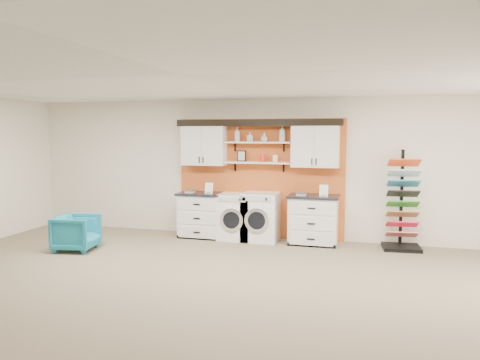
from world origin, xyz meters
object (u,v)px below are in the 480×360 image
(armchair, at_px, (77,233))
(base_cabinet_left, at_px, (202,215))
(sample_rack, at_px, (402,219))
(base_cabinet_right, at_px, (313,220))
(washer, at_px, (236,216))
(dryer, at_px, (261,217))

(armchair, bearing_deg, base_cabinet_left, -56.43)
(armchair, bearing_deg, sample_rack, -82.36)
(base_cabinet_right, distance_m, washer, 1.53)
(washer, distance_m, dryer, 0.50)
(sample_rack, height_order, armchair, sample_rack)
(base_cabinet_left, relative_size, washer, 1.02)
(dryer, height_order, armchair, dryer)
(base_cabinet_left, bearing_deg, dryer, -0.16)
(dryer, xyz_separation_m, sample_rack, (2.63, 0.04, 0.09))
(washer, relative_size, dryer, 0.96)
(washer, xyz_separation_m, sample_rack, (3.14, 0.04, 0.10))
(base_cabinet_right, bearing_deg, sample_rack, 1.36)
(base_cabinet_right, distance_m, dryer, 1.03)
(base_cabinet_left, distance_m, washer, 0.73)
(base_cabinet_right, bearing_deg, base_cabinet_left, 180.00)
(sample_rack, bearing_deg, armchair, -168.20)
(base_cabinet_left, height_order, dryer, dryer)
(washer, bearing_deg, base_cabinet_right, 0.13)
(base_cabinet_right, bearing_deg, dryer, -179.81)
(sample_rack, relative_size, armchair, 2.58)
(base_cabinet_left, xyz_separation_m, dryer, (1.23, -0.00, 0.02))
(base_cabinet_left, xyz_separation_m, sample_rack, (3.87, 0.04, 0.11))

